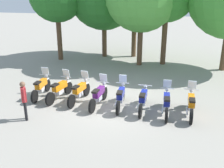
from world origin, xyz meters
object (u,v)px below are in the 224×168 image
object	(u,v)px
motorcycle_1	(60,89)
motorcycle_2	(79,91)
motorcycle_3	(99,95)
tree_2	(135,4)
motorcycle_6	(166,103)
person_0	(24,98)
motorcycle_7	(191,104)
motorcycle_5	(143,99)
motorcycle_4	(121,96)
motorcycle_0	(41,87)

from	to	relation	value
motorcycle_1	motorcycle_2	distance (m)	1.03
motorcycle_3	tree_2	xyz separation A→B (m)	(0.39, 9.47, 3.47)
motorcycle_6	person_0	xyz separation A→B (m)	(-5.69, -1.76, 0.46)
motorcycle_6	person_0	distance (m)	5.97
tree_2	motorcycle_1	bearing A→B (deg)	-104.98
tree_2	motorcycle_7	bearing A→B (deg)	-68.86
motorcycle_5	motorcycle_7	bearing A→B (deg)	-90.12
motorcycle_2	person_0	world-z (taller)	person_0
motorcycle_4	tree_2	bearing A→B (deg)	2.32
motorcycle_5	tree_2	world-z (taller)	tree_2
motorcycle_3	tree_2	world-z (taller)	tree_2
motorcycle_5	motorcycle_3	bearing A→B (deg)	90.35
motorcycle_2	tree_2	size ratio (longest dim) A/B	0.38
motorcycle_1	motorcycle_3	distance (m)	2.08
person_0	motorcycle_1	bearing A→B (deg)	-137.94
motorcycle_1	motorcycle_5	xyz separation A→B (m)	(4.10, -0.41, -0.01)
motorcycle_7	motorcycle_6	bearing A→B (deg)	96.59
tree_2	motorcycle_2	bearing A→B (deg)	-98.76
motorcycle_1	motorcycle_6	bearing A→B (deg)	-83.98
motorcycle_7	person_0	distance (m)	6.98
motorcycle_3	motorcycle_7	world-z (taller)	same
motorcycle_5	person_0	xyz separation A→B (m)	(-4.66, -1.92, 0.48)
motorcycle_4	motorcycle_6	bearing A→B (deg)	-99.29
motorcycle_0	motorcycle_3	size ratio (longest dim) A/B	1.00
motorcycle_2	person_0	distance (m)	2.80
motorcycle_6	tree_2	world-z (taller)	tree_2
motorcycle_0	person_0	bearing A→B (deg)	-171.16
motorcycle_0	motorcycle_6	world-z (taller)	same
motorcycle_6	motorcycle_7	size ratio (longest dim) A/B	1.00
motorcycle_0	tree_2	bearing A→B (deg)	-23.29
motorcycle_1	motorcycle_2	size ratio (longest dim) A/B	0.99
motorcycle_5	motorcycle_4	bearing A→B (deg)	85.90
motorcycle_1	motorcycle_3	world-z (taller)	same
motorcycle_0	motorcycle_6	xyz separation A→B (m)	(6.17, -0.69, 0.00)
motorcycle_2	tree_2	distance (m)	9.92
motorcycle_2	motorcycle_3	distance (m)	1.06
motorcycle_1	tree_2	size ratio (longest dim) A/B	0.38
motorcycle_5	person_0	bearing A→B (deg)	114.58
motorcycle_2	motorcycle_5	xyz separation A→B (m)	(3.08, -0.34, -0.01)
tree_2	motorcycle_5	bearing A→B (deg)	-80.11
motorcycle_7	person_0	xyz separation A→B (m)	(-6.72, -1.84, 0.46)
motorcycle_3	motorcycle_5	distance (m)	2.05
motorcycle_6	tree_2	xyz separation A→B (m)	(-2.69, 9.70, 3.47)
motorcycle_3	person_0	size ratio (longest dim) A/B	1.30
motorcycle_1	motorcycle_5	distance (m)	4.12
motorcycle_0	motorcycle_1	distance (m)	1.04
motorcycle_2	motorcycle_7	xyz separation A→B (m)	(5.13, -0.42, 0.00)
motorcycle_3	motorcycle_4	xyz separation A→B (m)	(1.02, 0.05, 0.00)
motorcycle_2	motorcycle_4	distance (m)	2.06
motorcycle_0	motorcycle_4	size ratio (longest dim) A/B	1.00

